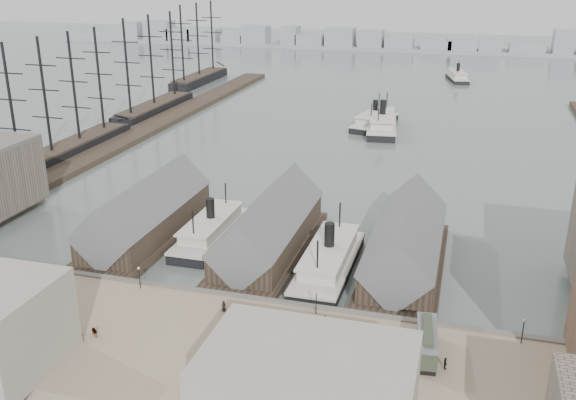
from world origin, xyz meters
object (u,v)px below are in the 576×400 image
(horse_cart_center, at_px, (87,333))
(tram, at_px, (427,343))
(ferry_docked_west, at_px, (211,230))
(horse_cart_left, at_px, (41,293))
(horse_cart_right, at_px, (265,366))

(horse_cart_center, bearing_deg, tram, -44.87)
(ferry_docked_west, height_order, horse_cart_left, ferry_docked_west)
(tram, xyz_separation_m, horse_cart_left, (-61.00, -0.49, -1.14))
(tram, bearing_deg, horse_cart_center, -174.94)
(tram, bearing_deg, horse_cart_left, 174.96)
(horse_cart_right, bearing_deg, horse_cart_left, 88.39)
(horse_cart_left, height_order, horse_cart_center, horse_cart_center)
(horse_cart_left, bearing_deg, horse_cart_center, -86.66)
(tram, xyz_separation_m, horse_cart_center, (-47.42, -8.84, -1.12))
(tram, height_order, horse_cart_center, tram)
(ferry_docked_west, height_order, tram, ferry_docked_west)
(ferry_docked_west, height_order, horse_cart_right, ferry_docked_west)
(ferry_docked_west, xyz_separation_m, horse_cart_center, (-2.24, -41.54, 0.57))
(ferry_docked_west, bearing_deg, horse_cart_left, -115.48)
(ferry_docked_west, bearing_deg, horse_cart_right, -59.42)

